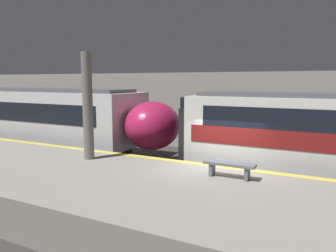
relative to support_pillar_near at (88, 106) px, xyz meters
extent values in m
plane|color=#33302D|center=(4.45, 1.28, -3.01)|extent=(120.00, 120.00, 0.00)
cube|color=gray|center=(4.45, -1.38, -2.46)|extent=(40.00, 5.31, 1.12)
cube|color=#EAD14C|center=(4.45, 1.13, -1.89)|extent=(40.00, 0.30, 0.01)
cube|color=#9E998E|center=(4.45, 8.37, -0.83)|extent=(50.00, 0.15, 4.37)
cylinder|color=slate|center=(0.00, 0.00, 0.00)|extent=(0.36, 0.36, 3.79)
ellipsoid|color=#B21E4C|center=(0.47, 3.77, -1.11)|extent=(2.42, 2.83, 2.19)
sphere|color=#F2EFCC|center=(1.42, 3.77, -1.51)|extent=(0.20, 0.20, 0.20)
cube|color=black|center=(2.61, 3.77, -1.19)|extent=(0.25, 3.01, 2.09)
cube|color=black|center=(2.61, 3.77, -0.15)|extent=(0.25, 2.71, 0.84)
sphere|color=#EA4C42|center=(2.45, 3.07, -1.56)|extent=(0.18, 0.18, 0.18)
sphere|color=#EA4C42|center=(2.45, 4.46, -1.56)|extent=(0.18, 0.18, 0.18)
cube|color=slate|center=(4.65, 0.06, -1.69)|extent=(0.10, 0.32, 0.41)
cube|color=slate|center=(5.70, 0.06, -1.69)|extent=(0.10, 0.32, 0.41)
cube|color=slate|center=(5.17, 0.06, -1.49)|extent=(1.50, 0.40, 0.08)
camera|label=1|loc=(7.83, -8.95, 0.91)|focal=35.00mm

